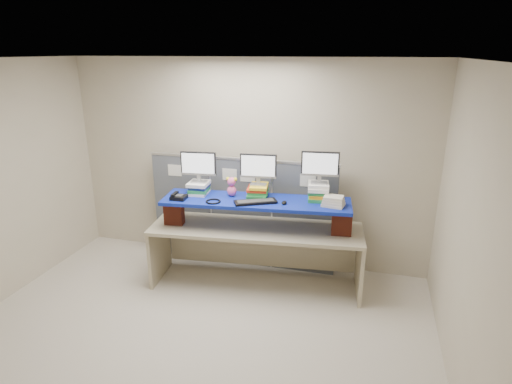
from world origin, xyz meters
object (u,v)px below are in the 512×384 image
(monitor_left, at_px, (198,165))
(monitor_center, at_px, (258,168))
(monitor_right, at_px, (320,165))
(blue_board, at_px, (256,201))
(keyboard, at_px, (256,202))
(desk, at_px, (256,239))
(desk_phone, at_px, (178,197))

(monitor_left, height_order, monitor_center, same)
(monitor_right, bearing_deg, monitor_center, 180.00)
(monitor_center, bearing_deg, blue_board, -94.11)
(monitor_center, bearing_deg, monitor_left, -180.00)
(blue_board, bearing_deg, monitor_center, 85.89)
(blue_board, distance_m, monitor_right, 0.88)
(keyboard, bearing_deg, monitor_center, 69.54)
(blue_board, xyz_separation_m, monitor_left, (-0.75, 0.03, 0.39))
(desk, distance_m, keyboard, 0.55)
(desk, height_order, monitor_center, monitor_center)
(blue_board, relative_size, desk_phone, 12.19)
(monitor_right, distance_m, desk_phone, 1.75)
(monitor_left, bearing_deg, desk_phone, -129.11)
(monitor_right, bearing_deg, blue_board, -170.99)
(monitor_right, bearing_deg, keyboard, -162.53)
(blue_board, bearing_deg, keyboard, -83.90)
(desk, height_order, monitor_left, monitor_left)
(monitor_center, xyz_separation_m, monitor_right, (0.73, 0.08, 0.06))
(monitor_center, xyz_separation_m, keyboard, (0.03, -0.23, -0.36))
(desk, height_order, keyboard, keyboard)
(blue_board, relative_size, monitor_right, 5.11)
(keyboard, bearing_deg, blue_board, 74.76)
(desk, relative_size, monitor_right, 6.02)
(blue_board, bearing_deg, monitor_left, 170.92)
(monitor_right, relative_size, keyboard, 0.85)
(monitor_left, height_order, monitor_right, monitor_right)
(desk_phone, bearing_deg, monitor_left, 54.94)
(desk, xyz_separation_m, blue_board, (0.00, 0.00, 0.50))
(monitor_right, relative_size, desk_phone, 2.39)
(monitor_left, relative_size, keyboard, 0.85)
(blue_board, height_order, keyboard, keyboard)
(desk, bearing_deg, monitor_left, 170.92)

